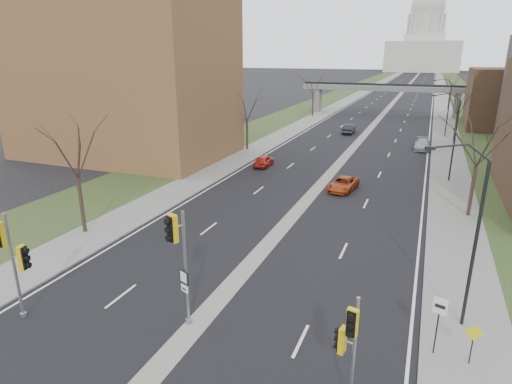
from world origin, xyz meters
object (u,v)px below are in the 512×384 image
Objects in this scene: speed_limit_sign at (439,316)px; car_right_near at (343,184)px; warning_sign at (473,339)px; car_left_far at (349,129)px; car_right_mid at (422,144)px; car_left_near at (264,161)px; signal_pole_median at (179,249)px; signal_pole_left at (12,253)px; signal_pole_right at (349,339)px.

speed_limit_sign is 0.60× the size of car_right_near.
warning_sign is (1.38, -0.16, -0.63)m from speed_limit_sign.
car_right_mid is (11.39, -8.62, -0.04)m from car_left_far.
car_right_near is (10.24, -5.65, -0.03)m from car_left_near.
warning_sign is at bearing 32.84° from signal_pole_median.
signal_pole_left is 0.95× the size of signal_pole_median.
warning_sign is at bearing 8.26° from speed_limit_sign.
signal_pole_left reaches higher than signal_pole_right.
signal_pole_left is at bearing -169.40° from warning_sign.
signal_pole_median is at bearing 101.25° from car_left_near.
speed_limit_sign is at bearing 171.02° from warning_sign.
signal_pole_right is at bearing -11.87° from signal_pole_left.
signal_pole_median is (7.49, 2.44, 0.45)m from signal_pole_left.
signal_pole_median is 1.51× the size of car_left_near.
signal_pole_median is at bearing 91.76° from car_left_far.
speed_limit_sign is at bearing 34.82° from signal_pole_median.
car_right_mid is at bearing 91.88° from warning_sign.
signal_pole_median is 47.16m from car_right_mid.
signal_pole_right reaches higher than warning_sign.
signal_pole_left is at bearing -138.68° from signal_pole_median.
speed_limit_sign is 1.53m from warning_sign.
speed_limit_sign is at bearing 103.67° from car_left_far.
car_right_near is 22.86m from car_right_mid.
signal_pole_left is 20.59m from warning_sign.
car_right_near is at bearing 98.90° from car_left_far.
car_right_near is (2.94, 24.15, -3.42)m from signal_pole_median.
warning_sign reaches higher than car_left_near.
car_left_near is 0.80× the size of car_right_mid.
speed_limit_sign is (11.08, 2.26, -2.07)m from signal_pole_median.
warning_sign is at bearing 122.99° from car_left_near.
signal_pole_median is 1.25× the size of signal_pole_right.
car_left_near is 25.47m from car_left_far.
signal_pole_right is (15.55, 0.30, -0.55)m from signal_pole_left.
warning_sign reaches higher than car_right_near.
car_left_far is (-13.16, 52.47, -1.23)m from speed_limit_sign.
car_left_near reaches higher than car_right_near.
signal_pole_left is 1.43× the size of car_left_near.
signal_pole_median is 2.15× the size of speed_limit_sign.
signal_pole_median is 8.39m from signal_pole_right.
signal_pole_right is 57.81m from car_left_far.
signal_pole_right is 1.21× the size of car_left_near.
speed_limit_sign is at bearing -62.97° from car_right_near.
car_left_far is (-10.13, 56.86, -2.31)m from signal_pole_right.
signal_pole_right reaches higher than car_right_near.
car_right_near is at bearing 111.15° from warning_sign.
signal_pole_left reaches higher than speed_limit_sign.
signal_pole_median is 54.87m from car_left_far.
speed_limit_sign reaches higher than car_left_far.
car_left_far is 30.99m from car_right_near.
speed_limit_sign is at bearing 1.21° from signal_pole_left.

